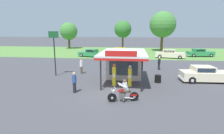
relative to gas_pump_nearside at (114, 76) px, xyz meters
name	(u,v)px	position (x,y,z in m)	size (l,w,h in m)	color
ground_plane	(109,93)	(-0.22, -1.84, -0.94)	(300.00, 300.00, 0.00)	#424247
grass_verge_strip	(126,52)	(-0.22, 28.16, -0.93)	(120.00, 24.00, 0.01)	#56843D
service_station_kiosk	(124,62)	(0.69, 3.13, 0.77)	(4.24, 6.97, 3.35)	beige
gas_pump_nearside	(114,76)	(0.00, 0.00, 0.00)	(0.44, 0.44, 2.04)	slate
gas_pump_offside	(130,77)	(1.39, 0.00, -0.04)	(0.44, 0.44, 1.96)	slate
motorcycle_with_rider	(124,92)	(1.07, -3.40, -0.28)	(2.16, 0.83, 1.58)	black
featured_classic_sedan	(205,75)	(8.66, 2.69, -0.24)	(5.01, 2.16, 1.52)	beige
parked_car_back_row_far_left	(170,54)	(8.27, 18.77, -0.22)	(5.56, 2.87, 1.55)	beige
parked_car_second_row_spare	(91,53)	(-6.54, 18.55, -0.28)	(5.60, 3.23, 1.47)	#2D844C
parked_car_back_row_left	(200,53)	(14.54, 21.52, -0.24)	(5.33, 2.49, 1.52)	#2D844C
parked_car_back_row_far_right	(121,52)	(-0.94, 21.40, -0.22)	(5.56, 2.31, 1.60)	gold
bystander_chatting_near_pumps	(159,63)	(4.89, 7.73, -0.08)	(0.34, 0.34, 1.63)	black
bystander_leaning_by_kiosk	(81,66)	(-4.32, 4.43, -0.08)	(0.34, 0.34, 1.64)	brown
bystander_admiring_sedan	(74,82)	(-2.94, -2.06, -0.06)	(0.34, 0.34, 1.67)	black
tree_oak_far_left	(68,31)	(-17.10, 34.75, 3.93)	(4.95, 4.95, 7.44)	brown
tree_oak_far_right	(162,25)	(8.36, 30.79, 5.50)	(6.34, 6.34, 9.71)	brown
tree_oak_right	(123,29)	(-1.41, 32.47, 4.49)	(4.47, 4.47, 7.70)	brown
roadside_pole_sign	(54,46)	(-6.88, 3.15, 2.37)	(1.10, 0.12, 4.84)	black
spare_tire_stack	(158,79)	(4.02, 1.76, -0.58)	(0.60, 0.60, 0.72)	black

